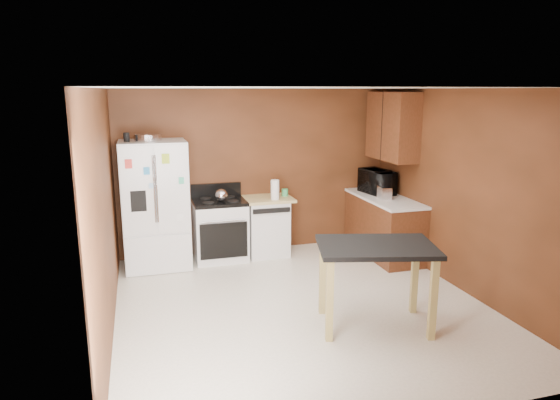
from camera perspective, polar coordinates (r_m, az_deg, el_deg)
name	(u,v)px	position (r m, az deg, el deg)	size (l,w,h in m)	color
floor	(301,305)	(6.00, 2.46, -11.95)	(4.50, 4.50, 0.00)	white
ceiling	(304,88)	(5.46, 2.71, 12.67)	(4.50, 4.50, 0.00)	white
wall_back	(256,171)	(7.73, -2.73, 3.31)	(4.20, 4.20, 0.00)	brown
wall_front	(405,270)	(3.62, 14.04, -7.78)	(4.20, 4.20, 0.00)	brown
wall_left	(105,215)	(5.33, -19.36, -1.59)	(4.50, 4.50, 0.00)	brown
wall_right	(464,192)	(6.56, 20.24, 0.90)	(4.50, 4.50, 0.00)	brown
roasting_pan	(148,137)	(7.08, -14.85, 6.93)	(0.38, 0.38, 0.09)	silver
pen_cup	(126,137)	(7.02, -17.14, 6.87)	(0.08, 0.08, 0.12)	black
kettle	(221,195)	(7.24, -6.72, 0.53)	(0.19, 0.19, 0.19)	silver
paper_towel	(275,190)	(7.37, -0.58, 1.18)	(0.13, 0.13, 0.29)	white
green_canister	(285,192)	(7.63, 0.56, 0.87)	(0.10, 0.10, 0.11)	#44B164
toaster	(384,193)	(7.54, 11.85, 0.82)	(0.15, 0.25, 0.18)	silver
microwave	(377,183)	(7.91, 11.04, 1.96)	(0.60, 0.41, 0.33)	black
refrigerator	(156,205)	(7.22, -14.04, -0.54)	(0.90, 0.80, 1.80)	white
gas_range	(220,229)	(7.47, -6.88, -3.30)	(0.76, 0.68, 1.10)	white
dishwasher	(266,226)	(7.63, -1.56, -2.94)	(0.78, 0.63, 0.89)	white
right_cabinets	(386,196)	(7.72, 12.05, 0.45)	(0.63, 1.58, 2.45)	brown
island	(376,258)	(5.34, 10.92, -6.48)	(1.36, 1.07, 0.91)	black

